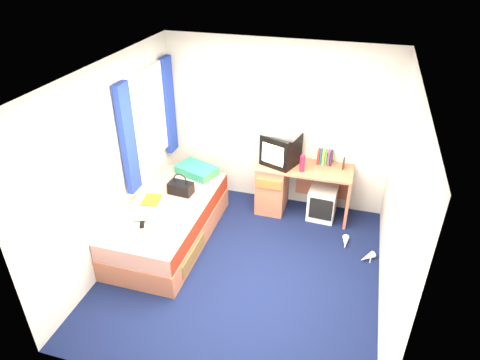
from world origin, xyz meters
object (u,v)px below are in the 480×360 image
(aerosol_can, at_px, (294,159))
(towel, at_px, (171,214))
(picture_frame, at_px, (344,163))
(pillow, at_px, (197,170))
(crt_tv, at_px, (281,149))
(white_heels, at_px, (356,250))
(desk, at_px, (285,185))
(vcr, at_px, (282,131))
(bed, at_px, (169,222))
(pink_water_bottle, at_px, (302,164))
(remote_control, at_px, (142,224))
(storage_cube, at_px, (322,203))
(water_bottle, at_px, (141,218))
(magazine, at_px, (152,200))
(handbag, at_px, (181,188))
(colour_swatch_fan, at_px, (158,226))

(aerosol_can, height_order, towel, aerosol_can)
(picture_frame, bearing_deg, pillow, -166.93)
(crt_tv, relative_size, picture_frame, 3.98)
(picture_frame, xyz_separation_m, white_heels, (0.31, -0.83, -0.78))
(desk, xyz_separation_m, vcr, (-0.08, 0.00, 0.83))
(bed, height_order, aerosol_can, aerosol_can)
(bed, relative_size, crt_tv, 3.59)
(pink_water_bottle, xyz_separation_m, towel, (-1.40, -1.22, -0.28))
(picture_frame, bearing_deg, pink_water_bottle, -152.83)
(aerosol_can, bearing_deg, remote_control, -133.83)
(vcr, relative_size, towel, 1.67)
(white_heels, bearing_deg, picture_frame, 110.82)
(vcr, bearing_deg, crt_tv, -97.68)
(storage_cube, bearing_deg, water_bottle, -140.52)
(vcr, bearing_deg, remote_control, -116.73)
(storage_cube, height_order, water_bottle, water_bottle)
(magazine, xyz_separation_m, water_bottle, (0.08, -0.45, 0.03))
(bed, relative_size, magazine, 7.14)
(storage_cube, bearing_deg, bed, -146.83)
(water_bottle, bearing_deg, pink_water_bottle, 39.12)
(bed, relative_size, towel, 7.31)
(storage_cube, distance_m, picture_frame, 0.64)
(pillow, relative_size, magazine, 1.99)
(handbag, height_order, white_heels, handbag)
(pillow, height_order, desk, desk)
(picture_frame, bearing_deg, vcr, -170.65)
(pink_water_bottle, bearing_deg, picture_frame, 24.74)
(pillow, xyz_separation_m, colour_swatch_fan, (0.01, -1.30, -0.05))
(pillow, relative_size, white_heels, 1.23)
(towel, bearing_deg, storage_cube, 37.16)
(handbag, height_order, remote_control, handbag)
(pillow, relative_size, vcr, 1.22)
(towel, bearing_deg, remote_control, -137.20)
(pillow, relative_size, water_bottle, 2.79)
(towel, height_order, remote_control, towel)
(handbag, xyz_separation_m, magazine, (-0.30, -0.27, -0.08))
(white_heels, bearing_deg, aerosol_can, 144.23)
(desk, bearing_deg, colour_swatch_fan, -127.86)
(vcr, distance_m, aerosol_can, 0.43)
(picture_frame, xyz_separation_m, water_bottle, (-2.25, -1.64, -0.24))
(water_bottle, distance_m, white_heels, 2.74)
(remote_control, bearing_deg, aerosol_can, 21.60)
(storage_cube, xyz_separation_m, aerosol_can, (-0.46, 0.04, 0.61))
(desk, bearing_deg, magazine, -145.01)
(remote_control, bearing_deg, storage_cube, 13.39)
(desk, height_order, pink_water_bottle, pink_water_bottle)
(aerosol_can, height_order, white_heels, aerosol_can)
(storage_cube, xyz_separation_m, towel, (-1.72, -1.30, 0.35))
(towel, bearing_deg, bed, 124.39)
(bed, bearing_deg, magazine, 170.56)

